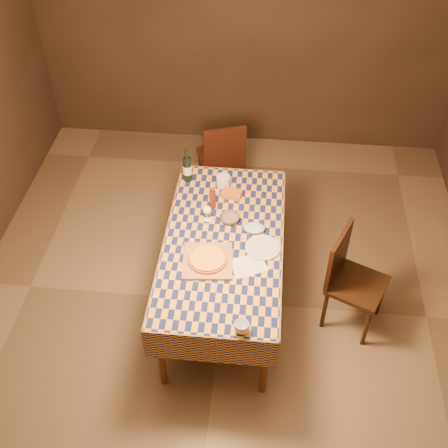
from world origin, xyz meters
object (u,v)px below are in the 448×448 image
object	(u,v)px
chair_far	(222,157)
pizza	(207,259)
white_plate	(263,248)
cutting_board	(208,261)
dining_table	(223,247)
bowl	(230,218)
chair_right	(349,275)
wine_bottle	(187,169)

from	to	relation	value
chair_far	pizza	bearing A→B (deg)	-88.11
white_plate	cutting_board	bearing A→B (deg)	-155.83
dining_table	bowl	size ratio (longest dim) A/B	11.40
cutting_board	chair_right	distance (m)	1.16
chair_right	cutting_board	bearing A→B (deg)	-170.32
cutting_board	white_plate	distance (m)	0.45
white_plate	chair_far	bearing A→B (deg)	107.53
dining_table	bowl	world-z (taller)	bowl
chair_far	chair_right	distance (m)	1.87
cutting_board	chair_right	xyz separation A→B (m)	(1.11, 0.19, -0.26)
cutting_board	white_plate	xyz separation A→B (m)	(0.41, 0.18, -0.00)
pizza	chair_right	size ratio (longest dim) A/B	0.34
pizza	bowl	distance (m)	0.49
dining_table	white_plate	distance (m)	0.33
white_plate	chair_right	world-z (taller)	chair_right
cutting_board	bowl	distance (m)	0.49
dining_table	white_plate	bearing A→B (deg)	-10.52
chair_far	chair_right	xyz separation A→B (m)	(1.17, -1.46, 0.00)
cutting_board	dining_table	bearing A→B (deg)	68.24
chair_right	white_plate	bearing A→B (deg)	-179.53
dining_table	pizza	size ratio (longest dim) A/B	5.87
bowl	white_plate	world-z (taller)	bowl
pizza	white_plate	xyz separation A→B (m)	(0.41, 0.18, -0.03)
bowl	white_plate	xyz separation A→B (m)	(0.28, -0.29, -0.02)
cutting_board	pizza	distance (m)	0.03
cutting_board	chair_far	xyz separation A→B (m)	(-0.05, 1.65, -0.26)
cutting_board	bowl	world-z (taller)	bowl
cutting_board	white_plate	size ratio (longest dim) A/B	1.36
pizza	white_plate	size ratio (longest dim) A/B	1.15
dining_table	pizza	xyz separation A→B (m)	(-0.10, -0.24, 0.11)
cutting_board	chair_right	world-z (taller)	chair_right
wine_bottle	chair_right	bearing A→B (deg)	-28.89
pizza	chair_far	size ratio (longest dim) A/B	0.34
chair_right	chair_far	bearing A→B (deg)	128.54
wine_bottle	chair_right	world-z (taller)	wine_bottle
wine_bottle	cutting_board	bearing A→B (deg)	-73.24
bowl	white_plate	bearing A→B (deg)	-45.24
white_plate	pizza	bearing A→B (deg)	-155.83
white_plate	chair_right	distance (m)	0.75
bowl	chair_right	distance (m)	1.06
pizza	chair_far	world-z (taller)	chair_far
chair_right	pizza	bearing A→B (deg)	-170.32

